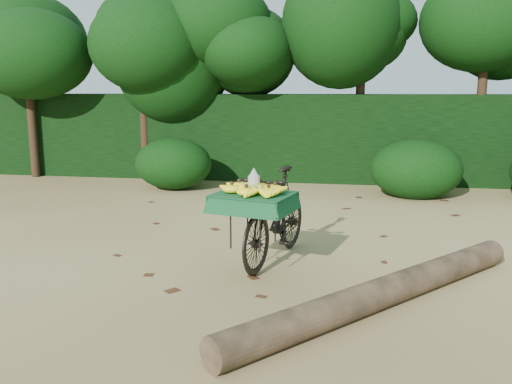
# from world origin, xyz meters

# --- Properties ---
(ground) EXTENTS (80.00, 80.00, 0.00)m
(ground) POSITION_xyz_m (0.00, 0.00, 0.00)
(ground) COLOR tan
(ground) RESTS_ON ground
(vendor_bicycle) EXTENTS (1.03, 1.88, 1.05)m
(vendor_bicycle) POSITION_xyz_m (-0.47, 0.21, 0.54)
(vendor_bicycle) COLOR black
(vendor_bicycle) RESTS_ON ground
(fallen_log) EXTENTS (2.67, 3.00, 0.27)m
(fallen_log) POSITION_xyz_m (0.67, -0.89, 0.14)
(fallen_log) COLOR brown
(fallen_log) RESTS_ON ground
(hedge_backdrop) EXTENTS (26.00, 1.80, 1.80)m
(hedge_backdrop) POSITION_xyz_m (0.00, 6.30, 0.90)
(hedge_backdrop) COLOR black
(hedge_backdrop) RESTS_ON ground
(tree_row) EXTENTS (14.50, 2.00, 4.00)m
(tree_row) POSITION_xyz_m (-0.65, 5.50, 2.00)
(tree_row) COLOR black
(tree_row) RESTS_ON ground
(bush_clumps) EXTENTS (8.80, 1.70, 0.90)m
(bush_clumps) POSITION_xyz_m (0.50, 4.30, 0.45)
(bush_clumps) COLOR black
(bush_clumps) RESTS_ON ground
(leaf_litter) EXTENTS (7.00, 7.30, 0.01)m
(leaf_litter) POSITION_xyz_m (0.00, 0.65, 0.01)
(leaf_litter) COLOR #462512
(leaf_litter) RESTS_ON ground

